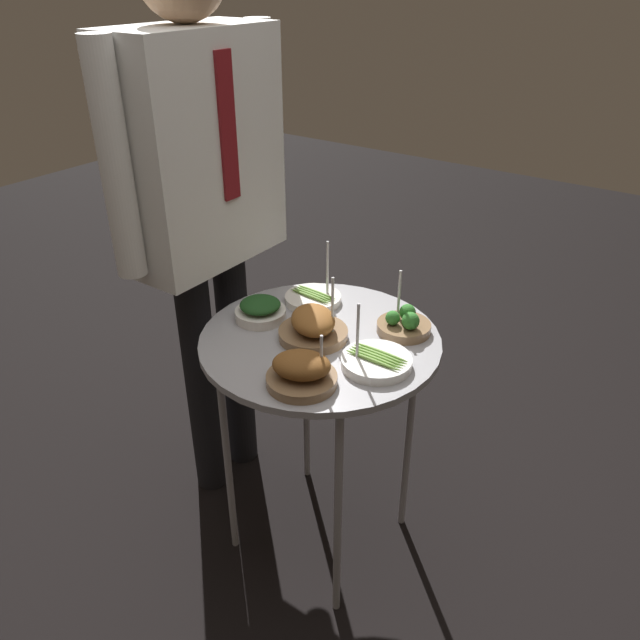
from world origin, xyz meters
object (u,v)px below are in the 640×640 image
bowl_broccoli_back_left (404,324)px  bowl_asparagus_far_rim (313,298)px  serving_cart (320,357)px  bowl_asparagus_near_rim (376,361)px  waiter_figure (201,179)px  bowl_spinach_front_right (260,310)px  bowl_roast_mid_left (302,371)px  bowl_roast_back_right (313,326)px

bowl_broccoli_back_left → bowl_asparagus_far_rim: bearing=90.4°
serving_cart → bowl_asparagus_near_rim: 0.20m
serving_cart → bowl_asparagus_near_rim: bowl_asparagus_near_rim is taller
serving_cart → waiter_figure: bearing=83.0°
serving_cart → bowl_spinach_front_right: bearing=94.2°
bowl_roast_mid_left → bowl_broccoli_back_left: 0.34m
bowl_roast_back_right → bowl_spinach_front_right: bearing=90.4°
bowl_roast_back_right → bowl_roast_mid_left: size_ratio=1.11×
serving_cart → bowl_spinach_front_right: (-0.01, 0.18, 0.08)m
bowl_broccoli_back_left → bowl_spinach_front_right: 0.38m
bowl_roast_mid_left → bowl_broccoli_back_left: size_ratio=1.04×
serving_cart → bowl_roast_back_right: size_ratio=3.95×
waiter_figure → serving_cart: bearing=-97.0°
bowl_asparagus_near_rim → bowl_asparagus_far_rim: (0.17, 0.31, -0.00)m
bowl_asparagus_near_rim → bowl_broccoli_back_left: bowl_asparagus_near_rim is taller
bowl_broccoli_back_left → serving_cart: bearing=132.4°
serving_cart → bowl_broccoli_back_left: bearing=-47.6°
bowl_roast_mid_left → bowl_asparagus_far_rim: size_ratio=0.93×
bowl_roast_mid_left → waiter_figure: 0.63m
serving_cart → waiter_figure: (0.05, 0.43, 0.38)m
serving_cart → bowl_broccoli_back_left: 0.23m
bowl_roast_mid_left → bowl_spinach_front_right: bowl_roast_mid_left is taller
bowl_asparagus_far_rim → serving_cart: bearing=-139.1°
bowl_broccoli_back_left → bowl_asparagus_near_rim: bearing=-172.7°
bowl_spinach_front_right → bowl_roast_back_right: bearing=-89.6°
bowl_roast_back_right → bowl_asparagus_near_rim: bowl_roast_back_right is taller
bowl_roast_back_right → bowl_spinach_front_right: (-0.00, 0.17, -0.01)m
bowl_roast_back_right → bowl_asparagus_far_rim: size_ratio=1.02×
bowl_roast_back_right → bowl_spinach_front_right: size_ratio=1.32×
bowl_asparagus_near_rim → bowl_spinach_front_right: bowl_asparagus_near_rim is taller
bowl_asparagus_near_rim → bowl_spinach_front_right: bearing=87.4°
serving_cart → bowl_roast_back_right: 0.09m
bowl_broccoli_back_left → waiter_figure: (-0.09, 0.59, 0.29)m
bowl_roast_back_right → bowl_broccoli_back_left: bearing=-47.4°
bowl_broccoli_back_left → bowl_spinach_front_right: bearing=114.9°
bowl_roast_back_right → waiter_figure: size_ratio=0.11×
bowl_asparagus_near_rim → bowl_roast_mid_left: bearing=147.7°
bowl_spinach_front_right → bowl_roast_mid_left: bearing=-123.2°
serving_cart → bowl_asparagus_near_rim: bearing=-99.4°
bowl_broccoli_back_left → bowl_asparagus_far_rim: size_ratio=0.89×
serving_cart → bowl_asparagus_near_rim: (-0.03, -0.18, 0.07)m
bowl_asparagus_far_rim → bowl_roast_mid_left: bearing=-148.0°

